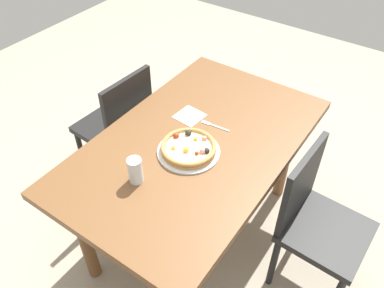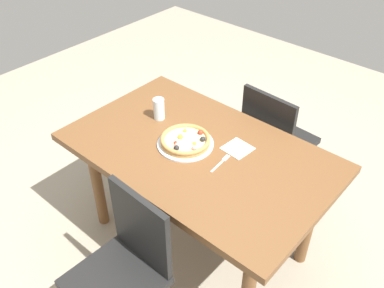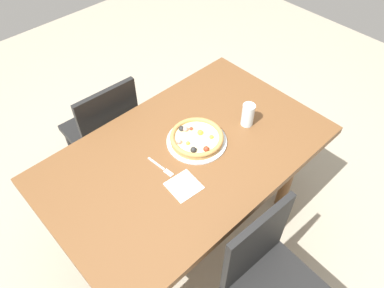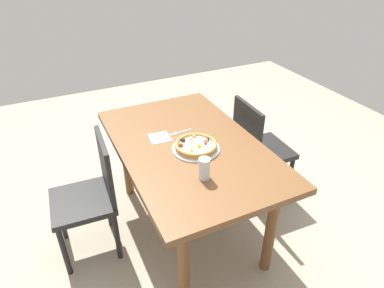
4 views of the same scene
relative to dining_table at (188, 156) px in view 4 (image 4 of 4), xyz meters
name	(u,v)px [view 4 (image 4 of 4)]	position (x,y,z in m)	size (l,w,h in m)	color
ground_plane	(189,224)	(0.00, 0.00, -0.65)	(6.00, 6.00, 0.00)	#9E937F
dining_table	(188,156)	(0.00, 0.00, 0.00)	(1.45, 0.90, 0.75)	brown
chair_near	(258,147)	(0.11, -0.66, -0.17)	(0.42, 0.42, 0.87)	black
chair_far	(91,194)	(0.10, 0.66, -0.17)	(0.42, 0.42, 0.87)	black
plate	(196,149)	(-0.08, -0.02, 0.10)	(0.31, 0.31, 0.01)	silver
pizza	(196,145)	(-0.08, -0.02, 0.13)	(0.28, 0.28, 0.05)	#B78447
fork	(179,133)	(0.16, 0.00, 0.10)	(0.03, 0.17, 0.00)	silver
drinking_glass	(204,169)	(-0.37, 0.07, 0.16)	(0.07, 0.07, 0.13)	silver
napkin	(160,138)	(0.16, 0.14, 0.10)	(0.14, 0.14, 0.00)	white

